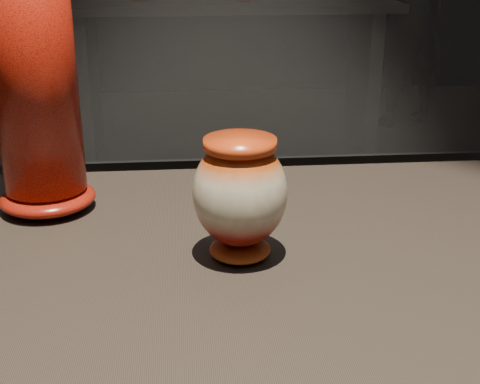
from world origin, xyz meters
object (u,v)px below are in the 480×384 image
object	(u,v)px
main_vase	(240,194)
back_shelf	(228,46)
tall_vase	(33,66)
visitor	(411,12)

from	to	relation	value
main_vase	back_shelf	world-z (taller)	main_vase
main_vase	tall_vase	bearing A→B (deg)	145.95
tall_vase	visitor	bearing A→B (deg)	63.73
main_vase	back_shelf	distance (m)	3.34
main_vase	visitor	distance (m)	4.06
back_shelf	visitor	size ratio (longest dim) A/B	1.29
tall_vase	back_shelf	bearing A→B (deg)	81.04
tall_vase	back_shelf	size ratio (longest dim) A/B	0.22
main_vase	visitor	bearing A→B (deg)	68.26
main_vase	visitor	xyz separation A→B (m)	(1.50, 3.77, -0.21)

